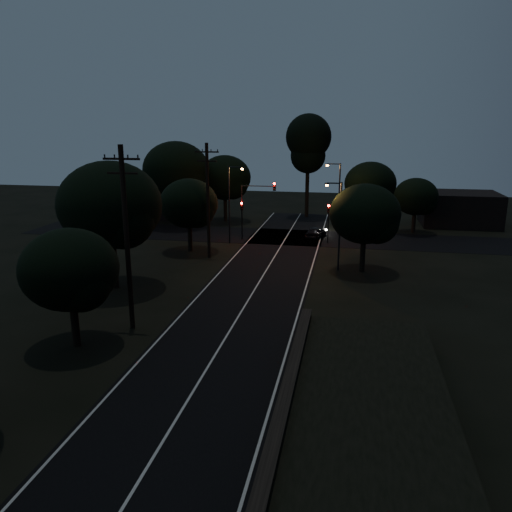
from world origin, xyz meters
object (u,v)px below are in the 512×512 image
(signal_right, at_px, (328,216))
(streetlight_b, at_px, (337,194))
(utility_pole_far, at_px, (208,199))
(utility_pole_mid, at_px, (127,236))
(streetlight_c, at_px, (338,220))
(streetlight_a, at_px, (231,199))
(car, at_px, (316,232))
(signal_left, at_px, (242,213))
(signal_mast, at_px, (257,200))
(tall_pine, at_px, (308,143))

(signal_right, height_order, streetlight_b, streetlight_b)
(utility_pole_far, height_order, signal_right, utility_pole_far)
(utility_pole_far, xyz_separation_m, signal_right, (10.60, 7.99, -2.65))
(utility_pole_mid, relative_size, streetlight_c, 1.47)
(streetlight_c, bearing_deg, streetlight_a, 144.31)
(car, bearing_deg, signal_right, 138.48)
(streetlight_a, bearing_deg, car, 26.02)
(utility_pole_mid, relative_size, signal_left, 2.68)
(streetlight_a, distance_m, streetlight_b, 12.19)
(streetlight_b, bearing_deg, utility_pole_far, -133.30)
(streetlight_b, distance_m, streetlight_c, 14.01)
(streetlight_a, height_order, streetlight_b, same)
(signal_left, bearing_deg, signal_mast, 0.13)
(signal_left, height_order, streetlight_c, streetlight_c)
(utility_pole_mid, xyz_separation_m, utility_pole_far, (0.00, 17.00, -0.25))
(utility_pole_far, xyz_separation_m, streetlight_b, (11.31, 12.00, -0.85))
(utility_pole_far, relative_size, streetlight_b, 1.31)
(signal_right, bearing_deg, streetlight_c, -82.98)
(signal_right, relative_size, streetlight_a, 0.51)
(streetlight_c, bearing_deg, signal_right, 97.02)
(utility_pole_mid, relative_size, streetlight_a, 1.38)
(signal_left, distance_m, car, 8.39)
(signal_left, height_order, signal_mast, signal_mast)
(utility_pole_far, relative_size, signal_right, 2.56)
(tall_pine, distance_m, signal_left, 17.43)
(signal_left, xyz_separation_m, streetlight_a, (-0.71, -1.99, 1.80))
(utility_pole_far, bearing_deg, tall_pine, 73.07)
(signal_mast, height_order, streetlight_b, streetlight_b)
(tall_pine, xyz_separation_m, streetlight_c, (4.83, -25.00, -5.34))
(utility_pole_mid, bearing_deg, tall_pine, 80.07)
(streetlight_b, bearing_deg, car, -138.76)
(tall_pine, distance_m, signal_right, 16.89)
(streetlight_b, distance_m, car, 4.89)
(signal_mast, relative_size, car, 1.71)
(streetlight_a, xyz_separation_m, streetlight_c, (11.14, -8.00, -0.29))
(signal_left, relative_size, streetlight_c, 0.55)
(utility_pole_far, xyz_separation_m, tall_pine, (7.00, 23.00, 4.21))
(signal_left, distance_m, streetlight_b, 10.84)
(streetlight_b, bearing_deg, signal_mast, -154.01)
(signal_left, bearing_deg, signal_right, 0.00)
(utility_pole_mid, xyz_separation_m, signal_right, (10.60, 24.99, -2.90))
(signal_mast, distance_m, streetlight_c, 13.28)
(signal_right, xyz_separation_m, streetlight_a, (-9.91, -1.99, 1.80))
(signal_mast, relative_size, streetlight_b, 0.78)
(utility_pole_mid, bearing_deg, signal_left, 86.79)
(signal_left, bearing_deg, car, 15.51)
(tall_pine, height_order, streetlight_b, tall_pine)
(signal_left, relative_size, signal_mast, 0.66)
(utility_pole_mid, relative_size, streetlight_b, 1.38)
(utility_pole_far, xyz_separation_m, car, (9.20, 10.15, -4.86))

